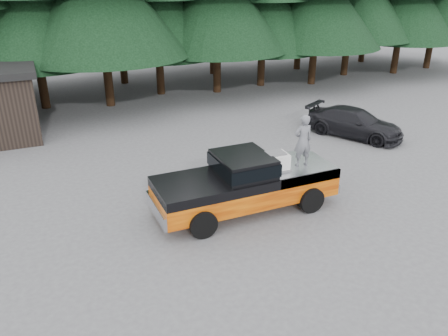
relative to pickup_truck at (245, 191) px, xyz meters
name	(u,v)px	position (x,y,z in m)	size (l,w,h in m)	color
ground	(228,215)	(-0.67, -0.14, -0.67)	(120.00, 120.00, 0.00)	#4B4B4D
pickup_truck	(245,191)	(0.00, 0.00, 0.00)	(6.00, 2.04, 1.33)	orange
truck_cab	(243,164)	(-0.10, 0.00, 0.96)	(1.66, 1.90, 0.59)	black
air_compressor	(275,162)	(0.92, -0.22, 0.93)	(0.76, 0.63, 0.52)	silver
man_on_bed	(303,141)	(1.87, -0.26, 1.52)	(0.62, 0.41, 1.70)	#5C5E64
parked_car	(354,123)	(7.85, 4.29, -0.01)	(1.83, 4.51, 1.31)	black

